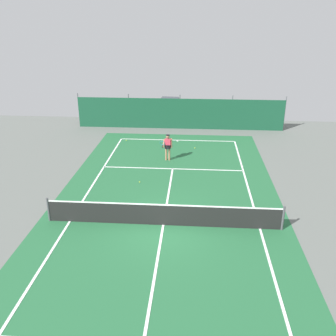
% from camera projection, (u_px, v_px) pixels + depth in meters
% --- Properties ---
extents(ground_plane, '(36.00, 36.00, 0.00)m').
position_uv_depth(ground_plane, '(163.00, 225.00, 16.12)').
color(ground_plane, slate).
extents(court_surface, '(11.02, 26.60, 0.01)m').
position_uv_depth(court_surface, '(163.00, 225.00, 16.12)').
color(court_surface, '#236038').
rests_on(court_surface, ground).
extents(tennis_net, '(10.12, 0.10, 1.10)m').
position_uv_depth(tennis_net, '(163.00, 215.00, 15.93)').
color(tennis_net, black).
rests_on(tennis_net, ground).
extents(back_fence, '(16.30, 0.98, 2.70)m').
position_uv_depth(back_fence, '(180.00, 119.00, 30.14)').
color(back_fence, '#14472D').
rests_on(back_fence, ground).
extents(tennis_player, '(0.73, 0.74, 1.64)m').
position_uv_depth(tennis_player, '(168.00, 145.00, 23.02)').
color(tennis_player, '#9E7051').
rests_on(tennis_player, ground).
extents(tennis_ball_near_player, '(0.07, 0.07, 0.07)m').
position_uv_depth(tennis_ball_near_player, '(140.00, 182.00, 20.22)').
color(tennis_ball_near_player, '#CCDB33').
rests_on(tennis_ball_near_player, ground).
extents(tennis_ball_midcourt, '(0.07, 0.07, 0.07)m').
position_uv_depth(tennis_ball_midcourt, '(126.00, 140.00, 26.99)').
color(tennis_ball_midcourt, '#CCDB33').
rests_on(tennis_ball_midcourt, ground).
extents(tennis_ball_by_sideline, '(0.07, 0.07, 0.07)m').
position_uv_depth(tennis_ball_by_sideline, '(195.00, 148.00, 25.43)').
color(tennis_ball_by_sideline, '#CCDB33').
rests_on(tennis_ball_by_sideline, ground).
extents(parked_car, '(2.26, 4.32, 1.68)m').
position_uv_depth(parked_car, '(169.00, 108.00, 32.85)').
color(parked_car, maroon).
rests_on(parked_car, ground).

